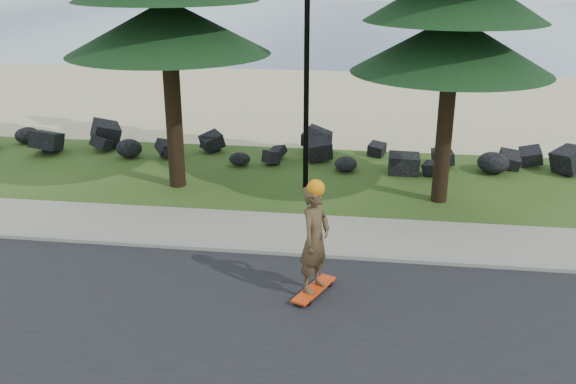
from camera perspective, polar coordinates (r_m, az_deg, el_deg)
name	(u,v)px	position (r m, az deg, el deg)	size (l,w,h in m)	color
ground	(289,237)	(14.41, 0.11, -4.03)	(160.00, 160.00, 0.00)	#274515
road	(251,352)	(10.52, -3.34, -14.04)	(160.00, 7.00, 0.02)	black
kerb	(283,252)	(13.58, -0.41, -5.39)	(160.00, 0.20, 0.10)	gray
sidewalk	(290,232)	(14.57, 0.22, -3.56)	(160.00, 2.00, 0.08)	gray
beach_sand	(335,100)	(28.19, 4.18, 8.12)	(160.00, 15.00, 0.01)	#CFC58A
ocean	(361,20)	(64.30, 6.55, 14.91)	(160.00, 58.00, 0.01)	#3A516F
seawall_boulders	(314,162)	(19.61, 2.35, 2.68)	(60.00, 2.40, 1.10)	black
lamp_post	(307,32)	(16.40, 1.69, 14.00)	(0.25, 0.14, 8.14)	black
skateboarder	(315,239)	(11.58, 2.41, -4.23)	(0.75, 1.23, 2.25)	red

